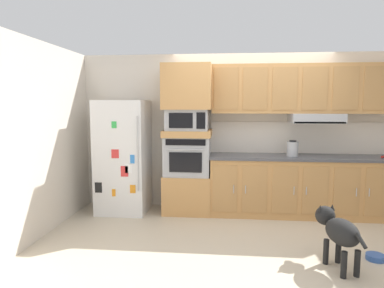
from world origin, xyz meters
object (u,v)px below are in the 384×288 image
(refrigerator, at_px, (123,156))
(electric_kettle, at_px, (292,149))
(microwave, at_px, (188,120))
(dog, at_px, (338,230))
(built_in_oven, at_px, (188,155))
(dog_food_bowl, at_px, (375,257))
(screwdriver, at_px, (384,157))

(refrigerator, xyz_separation_m, electric_kettle, (2.61, 0.02, 0.15))
(refrigerator, relative_size, microwave, 2.73)
(refrigerator, xyz_separation_m, dog, (2.78, -1.64, -0.48))
(microwave, distance_m, electric_kettle, 1.65)
(built_in_oven, bearing_deg, electric_kettle, -1.70)
(dog_food_bowl, bearing_deg, microwave, 146.21)
(dog_food_bowl, bearing_deg, refrigerator, 156.25)
(built_in_oven, distance_m, microwave, 0.56)
(microwave, relative_size, screwdriver, 3.82)
(refrigerator, distance_m, electric_kettle, 2.61)
(refrigerator, distance_m, built_in_oven, 1.02)
(screwdriver, bearing_deg, refrigerator, -179.89)
(electric_kettle, bearing_deg, screwdriver, -0.58)
(dog, bearing_deg, electric_kettle, -10.48)
(microwave, bearing_deg, screwdriver, -1.19)
(dog_food_bowl, bearing_deg, screwdriver, 65.53)
(microwave, height_order, electric_kettle, microwave)
(microwave, distance_m, dog, 2.67)
(refrigerator, height_order, built_in_oven, refrigerator)
(built_in_oven, relative_size, microwave, 1.09)
(electric_kettle, bearing_deg, dog_food_bowl, -65.89)
(screwdriver, bearing_deg, built_in_oven, 178.81)
(screwdriver, xyz_separation_m, dog_food_bowl, (-0.66, -1.44, -0.90))
(refrigerator, relative_size, dog, 2.13)
(refrigerator, height_order, microwave, refrigerator)
(microwave, height_order, dog_food_bowl, microwave)
(screwdriver, relative_size, dog_food_bowl, 0.84)
(refrigerator, relative_size, built_in_oven, 2.51)
(refrigerator, distance_m, dog_food_bowl, 3.66)
(refrigerator, bearing_deg, built_in_oven, 3.82)
(built_in_oven, xyz_separation_m, electric_kettle, (1.59, -0.05, 0.13))
(screwdriver, bearing_deg, microwave, 178.81)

